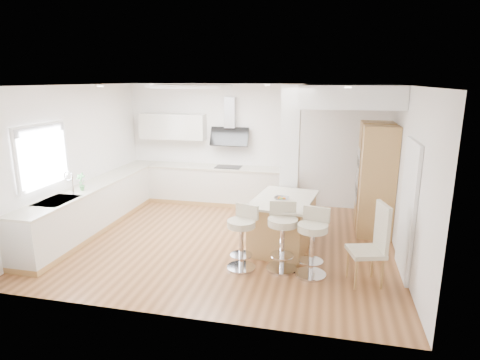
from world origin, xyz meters
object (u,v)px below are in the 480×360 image
(dining_chair, at_px, (374,242))
(bar_stool_b, at_px, (282,233))
(bar_stool_a, at_px, (242,234))
(bar_stool_c, at_px, (313,239))
(peninsula, at_px, (283,222))

(dining_chair, bearing_deg, bar_stool_b, 157.30)
(bar_stool_a, relative_size, dining_chair, 0.84)
(bar_stool_c, bearing_deg, bar_stool_a, -165.66)
(bar_stool_b, height_order, dining_chair, dining_chair)
(bar_stool_c, height_order, dining_chair, dining_chair)
(bar_stool_a, relative_size, bar_stool_b, 0.95)
(bar_stool_a, xyz_separation_m, bar_stool_c, (1.08, 0.01, 0.02))
(peninsula, bearing_deg, bar_stool_b, -76.34)
(bar_stool_a, distance_m, dining_chair, 1.95)
(bar_stool_a, height_order, bar_stool_c, bar_stool_c)
(bar_stool_b, bearing_deg, dining_chair, -14.63)
(peninsula, xyz_separation_m, bar_stool_c, (0.55, -0.97, 0.14))
(bar_stool_a, xyz_separation_m, bar_stool_b, (0.62, 0.11, 0.03))
(bar_stool_a, bearing_deg, bar_stool_c, 21.03)
(bar_stool_b, bearing_deg, bar_stool_a, -177.76)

